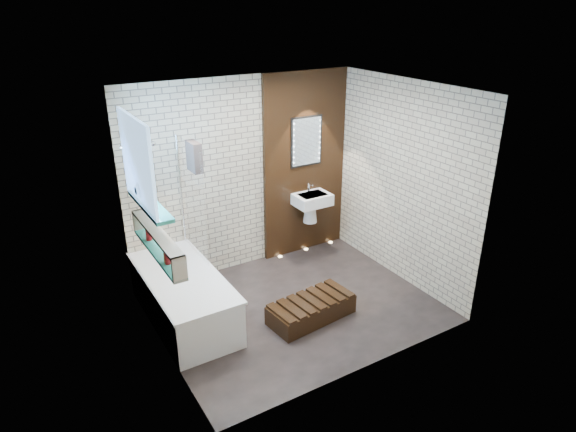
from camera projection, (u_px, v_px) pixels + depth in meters
ground at (294, 307)px, 6.12m from camera, size 3.20×3.20×0.00m
room_shell at (295, 208)px, 5.60m from camera, size 3.24×3.20×2.60m
walnut_panel at (305, 165)px, 7.05m from camera, size 1.30×0.06×2.60m
clerestory_window at (140, 172)px, 4.89m from camera, size 0.18×1.00×0.94m
display_niche at (158, 243)px, 5.04m from camera, size 0.14×1.30×0.26m
bathtub at (184, 297)px, 5.78m from camera, size 0.79×1.74×0.70m
bath_screen at (192, 200)px, 5.90m from camera, size 0.01×0.78×1.40m
towel at (194, 157)px, 5.53m from camera, size 0.10×0.26×0.34m
shower_head at (148, 144)px, 5.45m from camera, size 0.18×0.18×0.02m
washbasin at (312, 203)px, 7.10m from camera, size 0.50×0.36×0.58m
led_mirror at (307, 141)px, 6.88m from camera, size 0.50×0.02×0.70m
walnut_step at (311, 310)px, 5.86m from camera, size 1.06×0.55×0.23m
niche_bottles at (159, 247)px, 5.03m from camera, size 0.06×0.67×0.15m
sill_vases at (145, 189)px, 5.14m from camera, size 0.22×0.22×0.22m
floor_uplights at (306, 249)px, 7.51m from camera, size 0.96×0.06×0.01m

